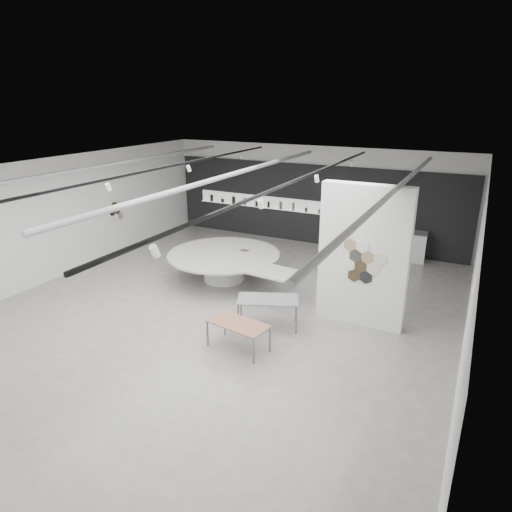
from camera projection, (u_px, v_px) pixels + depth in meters
The scene contains 7 objects.
room at pixel (217, 238), 11.83m from camera, with size 12.02×14.02×3.82m.
back_wall_display at pixel (310, 205), 17.84m from camera, with size 11.80×0.27×3.10m.
partition_column at pixel (363, 257), 11.23m from camera, with size 2.20×0.38×3.60m.
display_island at pixel (225, 263), 14.33m from camera, with size 4.66×3.88×0.90m.
sample_table_wood at pixel (238, 325), 10.38m from camera, with size 1.50×0.92×0.66m.
sample_table_stone at pixel (268, 301), 11.36m from camera, with size 1.68×1.28×0.78m.
kitchen_counter at pixel (399, 245), 16.31m from camera, with size 1.90×0.89×1.45m.
Camera 1 is at (5.90, -9.66, 5.52)m, focal length 32.00 mm.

